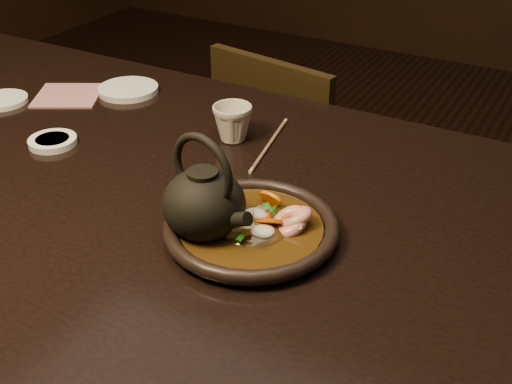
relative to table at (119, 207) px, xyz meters
The scene contains 11 objects.
table is the anchor object (origin of this frame).
chair 0.69m from the table, 86.79° to the left, with size 0.43×0.43×0.79m.
plate 0.32m from the table, ahead, with size 0.26×0.26×0.03m.
stirfry 0.33m from the table, ahead, with size 0.16×0.14×0.05m.
soy_dish 0.19m from the table, behind, with size 0.09×0.09×0.01m, color silver.
saucer_left 0.43m from the table, 164.32° to the left, with size 0.11×0.11×0.01m, color silver.
saucer_right 0.36m from the table, 125.16° to the left, with size 0.13×0.13×0.01m, color silver.
tea_cup 0.26m from the table, 59.83° to the left, with size 0.07×0.07×0.07m, color beige.
chopsticks 0.30m from the table, 48.61° to the left, with size 0.05×0.22×0.01m.
napkin 0.38m from the table, 145.74° to the left, with size 0.13×0.13×0.00m, color #A2646B.
teapot 0.30m from the table, 19.18° to the right, with size 0.15×0.12×0.16m.
Camera 1 is at (0.70, -0.72, 1.30)m, focal length 45.00 mm.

